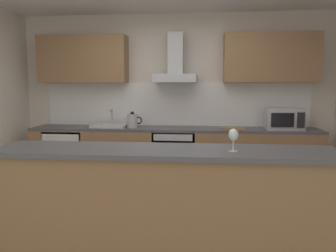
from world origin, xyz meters
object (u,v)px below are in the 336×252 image
object	(u,v)px
kettle	(132,121)
sink	(110,125)
wine_glass	(233,136)
oven	(175,158)
chopping_board	(234,128)
refrigerator	(69,158)
microwave	(284,119)
range_hood	(176,67)

from	to	relation	value
kettle	sink	bearing A→B (deg)	172.75
wine_glass	kettle	bearing A→B (deg)	119.15
oven	chopping_board	distance (m)	0.96
refrigerator	microwave	distance (m)	3.21
sink	range_hood	size ratio (longest dim) A/B	0.69
oven	chopping_board	world-z (taller)	chopping_board
refrigerator	kettle	distance (m)	1.16
chopping_board	refrigerator	bearing A→B (deg)	179.51
refrigerator	microwave	bearing A→B (deg)	-0.46
sink	wine_glass	bearing A→B (deg)	-55.05
sink	refrigerator	bearing A→B (deg)	-178.79
refrigerator	chopping_board	xyz separation A→B (m)	(2.46, -0.02, 0.49)
microwave	range_hood	bearing A→B (deg)	174.15
oven	chopping_board	size ratio (longest dim) A/B	2.35
wine_glass	sink	bearing A→B (deg)	124.95
range_hood	kettle	bearing A→B (deg)	-165.17
oven	wine_glass	xyz separation A→B (m)	(0.65, -2.30, 0.65)
kettle	wine_glass	size ratio (longest dim) A/B	1.62
refrigerator	kettle	bearing A→B (deg)	-1.77
refrigerator	range_hood	xyz separation A→B (m)	(1.62, 0.13, 1.36)
oven	wine_glass	bearing A→B (deg)	-74.26
range_hood	wine_glass	world-z (taller)	range_hood
refrigerator	chopping_board	distance (m)	2.51
kettle	range_hood	distance (m)	1.01
microwave	kettle	world-z (taller)	microwave
oven	range_hood	size ratio (longest dim) A/B	1.11
oven	refrigerator	distance (m)	1.62
microwave	range_hood	xyz separation A→B (m)	(-1.54, 0.16, 0.74)
refrigerator	kettle	xyz separation A→B (m)	(1.00, -0.03, 0.58)
refrigerator	chopping_board	bearing A→B (deg)	-0.49
kettle	wine_glass	world-z (taller)	wine_glass
oven	kettle	size ratio (longest dim) A/B	2.77
microwave	kettle	size ratio (longest dim) A/B	1.73
oven	chopping_board	xyz separation A→B (m)	(0.84, -0.02, 0.45)
microwave	kettle	bearing A→B (deg)	-179.85
kettle	range_hood	xyz separation A→B (m)	(0.62, 0.16, 0.78)
range_hood	refrigerator	bearing A→B (deg)	-175.32
oven	sink	bearing A→B (deg)	179.35
oven	microwave	size ratio (longest dim) A/B	1.60
oven	kettle	xyz separation A→B (m)	(-0.62, -0.03, 0.55)
sink	oven	bearing A→B (deg)	-0.65
sink	chopping_board	xyz separation A→B (m)	(1.81, -0.03, -0.02)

